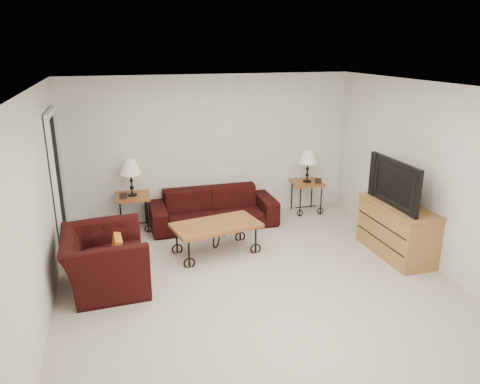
% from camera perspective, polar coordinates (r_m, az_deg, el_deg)
% --- Properties ---
extents(ground, '(5.00, 5.00, 0.00)m').
position_cam_1_polar(ground, '(6.15, 1.82, -10.85)').
color(ground, '#BFB2A3').
rests_on(ground, ground).
extents(wall_back, '(5.00, 0.02, 2.50)m').
position_cam_1_polar(wall_back, '(8.00, -3.55, 5.52)').
color(wall_back, silver).
rests_on(wall_back, ground).
extents(wall_front, '(5.00, 0.02, 2.50)m').
position_cam_1_polar(wall_front, '(3.55, 14.58, -11.48)').
color(wall_front, silver).
rests_on(wall_front, ground).
extents(wall_left, '(0.02, 5.00, 2.50)m').
position_cam_1_polar(wall_left, '(5.48, -23.85, -1.87)').
color(wall_left, silver).
rests_on(wall_left, ground).
extents(wall_right, '(0.02, 5.00, 2.50)m').
position_cam_1_polar(wall_right, '(6.82, 22.37, 2.03)').
color(wall_right, silver).
rests_on(wall_right, ground).
extents(ceiling, '(5.00, 5.00, 0.00)m').
position_cam_1_polar(ceiling, '(5.42, 2.08, 13.03)').
color(ceiling, white).
rests_on(ceiling, wall_back).
extents(doorway, '(0.08, 0.94, 2.04)m').
position_cam_1_polar(doorway, '(7.10, -21.79, 0.74)').
color(doorway, black).
rests_on(doorway, ground).
extents(sofa, '(2.13, 0.83, 0.62)m').
position_cam_1_polar(sofa, '(7.79, -3.33, -2.02)').
color(sofa, black).
rests_on(sofa, ground).
extents(side_table_left, '(0.57, 0.57, 0.60)m').
position_cam_1_polar(side_table_left, '(7.80, -13.13, -2.51)').
color(side_table_left, '#984826').
rests_on(side_table_left, ground).
extents(side_table_right, '(0.59, 0.59, 0.58)m').
position_cam_1_polar(side_table_right, '(8.49, 8.26, -0.60)').
color(side_table_right, '#984826').
rests_on(side_table_right, ground).
extents(lamp_left, '(0.35, 0.35, 0.60)m').
position_cam_1_polar(lamp_left, '(7.62, -13.45, 1.74)').
color(lamp_left, black).
rests_on(lamp_left, side_table_left).
extents(lamp_right, '(0.36, 0.36, 0.58)m').
position_cam_1_polar(lamp_right, '(8.33, 8.44, 3.21)').
color(lamp_right, black).
rests_on(lamp_right, side_table_right).
extents(photo_frame_left, '(0.12, 0.03, 0.10)m').
position_cam_1_polar(photo_frame_left, '(7.55, -14.39, -0.49)').
color(photo_frame_left, black).
rests_on(photo_frame_left, side_table_left).
extents(photo_frame_right, '(0.12, 0.05, 0.10)m').
position_cam_1_polar(photo_frame_right, '(8.33, 9.73, 1.40)').
color(photo_frame_right, black).
rests_on(photo_frame_right, side_table_right).
extents(coffee_table, '(1.35, 0.90, 0.47)m').
position_cam_1_polar(coffee_table, '(6.78, -2.98, -5.81)').
color(coffee_table, '#984826').
rests_on(coffee_table, ground).
extents(armchair, '(1.06, 1.20, 0.75)m').
position_cam_1_polar(armchair, '(6.06, -16.52, -8.14)').
color(armchair, black).
rests_on(armchair, ground).
extents(throw_pillow, '(0.10, 0.34, 0.34)m').
position_cam_1_polar(throw_pillow, '(5.95, -15.19, -6.96)').
color(throw_pillow, orange).
rests_on(throw_pillow, armchair).
extents(tv_stand, '(0.54, 1.29, 0.78)m').
position_cam_1_polar(tv_stand, '(7.07, 18.96, -4.47)').
color(tv_stand, '#A9633E').
rests_on(tv_stand, ground).
extents(television, '(0.15, 1.16, 0.67)m').
position_cam_1_polar(television, '(6.83, 19.42, 1.13)').
color(television, black).
rests_on(television, tv_stand).
extents(backpack, '(0.41, 0.34, 0.47)m').
position_cam_1_polar(backpack, '(7.91, 3.53, -2.27)').
color(backpack, black).
rests_on(backpack, ground).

